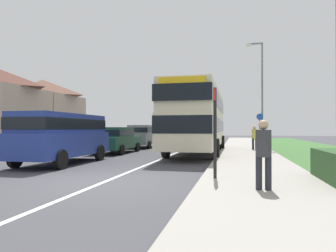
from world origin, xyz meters
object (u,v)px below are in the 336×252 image
object	(u,v)px
parked_car_dark_green	(116,139)
street_lamp_mid	(261,88)
parked_car_grey	(143,135)
pedestrian_at_stop	(263,151)
double_decker_bus	(198,118)
pedestrian_walking_away	(255,136)
parked_van_blue	(62,134)
bus_stop_sign	(215,126)
cycle_route_sign	(260,129)

from	to	relation	value
parked_car_dark_green	street_lamp_mid	distance (m)	10.50
parked_car_grey	pedestrian_at_stop	world-z (taller)	parked_car_grey
parked_car_dark_green	street_lamp_mid	size ratio (longest dim) A/B	0.60
double_decker_bus	pedestrian_walking_away	xyz separation A→B (m)	(3.38, 2.39, -1.17)
double_decker_bus	parked_van_blue	size ratio (longest dim) A/B	2.20
double_decker_bus	parked_car_dark_green	bearing A→B (deg)	-171.45
pedestrian_at_stop	bus_stop_sign	size ratio (longest dim) A/B	0.64
pedestrian_walking_away	cycle_route_sign	xyz separation A→B (m)	(0.42, 1.25, 0.45)
pedestrian_at_stop	parked_car_dark_green	bearing A→B (deg)	126.83
double_decker_bus	pedestrian_at_stop	world-z (taller)	double_decker_bus
pedestrian_walking_away	street_lamp_mid	xyz separation A→B (m)	(0.50, 1.51, 3.30)
double_decker_bus	parked_car_dark_green	size ratio (longest dim) A/B	2.54
pedestrian_at_stop	pedestrian_walking_away	xyz separation A→B (m)	(0.60, 13.40, 0.00)
cycle_route_sign	bus_stop_sign	bearing A→B (deg)	-99.28
parked_van_blue	street_lamp_mid	bearing A→B (deg)	49.78
parked_car_grey	cycle_route_sign	bearing A→B (deg)	-6.76
double_decker_bus	cycle_route_sign	world-z (taller)	double_decker_bus
parked_van_blue	street_lamp_mid	size ratio (longest dim) A/B	0.70
parked_car_grey	cycle_route_sign	xyz separation A→B (m)	(8.69, -1.03, 0.47)
street_lamp_mid	pedestrian_walking_away	bearing A→B (deg)	-108.43
parked_car_dark_green	bus_stop_sign	distance (m)	11.06
double_decker_bus	parked_van_blue	xyz separation A→B (m)	(-4.95, -6.54, -0.89)
parked_van_blue	street_lamp_mid	xyz separation A→B (m)	(8.83, 10.44, 3.02)
parked_car_dark_green	cycle_route_sign	size ratio (longest dim) A/B	1.79
double_decker_bus	parked_van_blue	distance (m)	8.25
pedestrian_walking_away	cycle_route_sign	distance (m)	1.39
double_decker_bus	parked_car_grey	distance (m)	6.86
parked_car_dark_green	pedestrian_walking_away	bearing A→B (deg)	20.67
parked_car_grey	bus_stop_sign	bearing A→B (deg)	-65.49
parked_car_grey	parked_van_blue	bearing A→B (deg)	-90.30
bus_stop_sign	double_decker_bus	bearing A→B (deg)	99.58
pedestrian_at_stop	street_lamp_mid	xyz separation A→B (m)	(1.10, 14.90, 3.30)
parked_car_grey	bus_stop_sign	xyz separation A→B (m)	(6.52, -14.29, 0.59)
pedestrian_walking_away	pedestrian_at_stop	bearing A→B (deg)	-92.55
pedestrian_walking_away	bus_stop_sign	xyz separation A→B (m)	(-1.75, -12.02, 0.56)
parked_van_blue	parked_car_grey	distance (m)	11.21
parked_car_grey	pedestrian_at_stop	bearing A→B (deg)	-63.92
double_decker_bus	cycle_route_sign	distance (m)	5.30
double_decker_bus	parked_car_grey	xyz separation A→B (m)	(-4.89, 4.67, -1.19)
double_decker_bus	street_lamp_mid	bearing A→B (deg)	45.12
pedestrian_walking_away	street_lamp_mid	world-z (taller)	street_lamp_mid
parked_car_dark_green	parked_car_grey	size ratio (longest dim) A/B	1.00
parked_car_dark_green	parked_van_blue	bearing A→B (deg)	-90.38
parked_van_blue	pedestrian_at_stop	size ratio (longest dim) A/B	3.11
parked_van_blue	pedestrian_walking_away	size ratio (longest dim) A/B	3.11
pedestrian_walking_away	bus_stop_sign	distance (m)	12.16
double_decker_bus	bus_stop_sign	xyz separation A→B (m)	(1.62, -9.63, -0.60)
parked_car_grey	street_lamp_mid	xyz separation A→B (m)	(8.77, -0.77, 3.32)
pedestrian_at_stop	cycle_route_sign	world-z (taller)	cycle_route_sign
pedestrian_at_stop	bus_stop_sign	bearing A→B (deg)	129.89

